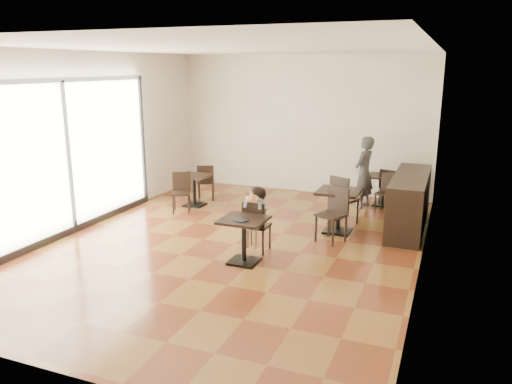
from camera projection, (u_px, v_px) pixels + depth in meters
The scene contains 23 objects.
floor at pixel (234, 244), 8.47m from camera, with size 6.00×8.00×0.01m, color brown.
ceiling at pixel (232, 48), 7.68m from camera, with size 6.00×8.00×0.01m, color silver.
wall_back at pixel (303, 125), 11.68m from camera, with size 6.00×0.01×3.20m, color white.
wall_front at pixel (50, 219), 4.47m from camera, with size 6.00×0.01×3.20m, color white.
wall_left at pixel (84, 141), 9.15m from camera, with size 0.01×8.00×3.20m, color white.
wall_right at pixel (428, 164), 7.00m from camera, with size 0.01×8.00×3.20m, color white.
storefront_window at pixel (67, 156), 8.74m from camera, with size 0.04×4.50×2.60m, color white.
child_table at pixel (244, 241), 7.57m from camera, with size 0.67×0.67×0.71m, color black, non-canonical shape.
child_chair at pixel (257, 226), 8.05m from camera, with size 0.38×0.38×0.85m, color black, non-canonical shape.
child at pixel (257, 219), 8.02m from camera, with size 0.38×0.53×1.07m, color slate, non-canonical shape.
plate at pixel (241, 220), 7.39m from camera, with size 0.24×0.24×0.01m, color black.
pizza_slice at pixel (253, 199), 7.76m from camera, with size 0.25×0.19×0.06m, color #EFB875, non-canonical shape.
adult_patron at pixel (364, 172), 10.50m from camera, with size 0.55×0.36×1.52m, color #3C3B40.
cafe_table_mid at pixel (338, 211), 8.98m from camera, with size 0.74×0.74×0.78m, color black, non-canonical shape.
cafe_table_left at pixel (194, 190), 10.71m from camera, with size 0.64×0.64×0.68m, color black, non-canonical shape.
cafe_table_back at pixel (383, 190), 10.74m from camera, with size 0.63×0.63×0.66m, color black, non-canonical shape.
chair_mid_a at pixel (345, 200), 9.45m from camera, with size 0.42×0.42×0.94m, color black, non-canonical shape.
chair_mid_b at pixel (331, 215), 8.46m from camera, with size 0.42×0.42×0.94m, color black, non-canonical shape.
chair_left_a at pixel (206, 182), 11.19m from camera, with size 0.37×0.37×0.81m, color black, non-canonical shape.
chair_left_b at pixel (181, 193), 10.20m from camera, with size 0.37×0.37×0.81m, color black, non-canonical shape.
chair_back_a at pixel (390, 187), 10.76m from camera, with size 0.36×0.36×0.80m, color black, non-canonical shape.
chair_back_b at pixel (386, 194), 10.18m from camera, with size 0.36×0.36×0.80m, color black, non-canonical shape.
service_counter at pixel (409, 202), 9.20m from camera, with size 0.60×2.40×1.00m, color black.
Camera 1 is at (3.30, -7.29, 2.93)m, focal length 35.00 mm.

